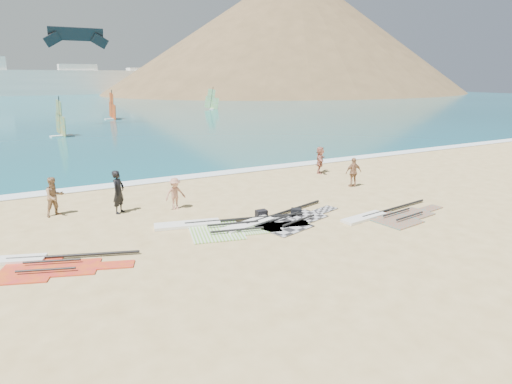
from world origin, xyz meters
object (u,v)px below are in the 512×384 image
rig_orange (389,216)px  person_wetsuit (119,192)px  gear_bag_far (296,212)px  beachgoer_mid (175,194)px  gear_bag_near (261,213)px  rig_green (221,226)px  beachgoer_left (54,197)px  beachgoer_back (354,172)px  rig_red (39,264)px  rig_grey (277,221)px  beachgoer_right (320,160)px

rig_orange → person_wetsuit: size_ratio=2.84×
gear_bag_far → beachgoer_mid: size_ratio=0.31×
gear_bag_near → beachgoer_mid: size_ratio=0.32×
rig_orange → gear_bag_near: 5.67m
rig_green → beachgoer_left: bearing=153.2°
rig_green → beachgoer_left: 7.72m
beachgoer_back → rig_red: bearing=20.4°
beachgoer_mid → rig_green: bearing=-80.3°
rig_red → beachgoer_back: 16.49m
person_wetsuit → beachgoer_mid: 2.53m
gear_bag_far → beachgoer_left: beachgoer_left is taller
rig_grey → rig_red: bearing=163.9°
rig_green → person_wetsuit: (-3.26, 4.00, 0.94)m
rig_green → beachgoer_right: 11.74m
gear_bag_near → person_wetsuit: person_wetsuit is taller
beachgoer_left → beachgoer_right: bearing=-15.3°
beachgoer_left → beachgoer_back: 15.39m
gear_bag_far → beachgoer_right: beachgoer_right is taller
rig_grey → gear_bag_far: bearing=3.6°
rig_green → rig_orange: 7.50m
gear_bag_far → beachgoer_mid: (-4.54, 3.39, 0.61)m
rig_green → rig_red: (-6.80, -0.52, -0.00)m
rig_red → beachgoer_back: beachgoer_back is taller
rig_grey → person_wetsuit: bearing=125.3°
beachgoer_left → beachgoer_mid: size_ratio=1.17×
beachgoer_mid → beachgoer_back: 10.21m
rig_green → beachgoer_back: beachgoer_back is taller
gear_bag_far → beachgoer_right: size_ratio=0.27×
rig_green → gear_bag_near: bearing=24.0°
person_wetsuit → beachgoer_left: (-2.60, 0.96, -0.11)m
person_wetsuit → beachgoer_left: 2.77m
gear_bag_near → beachgoer_back: bearing=17.3°
beachgoer_mid → beachgoer_back: bearing=-8.2°
rig_red → beachgoer_mid: (5.97, 3.85, 0.71)m
gear_bag_near → gear_bag_far: size_ratio=1.04×
beachgoer_right → beachgoer_back: bearing=-147.1°
beachgoer_mid → beachgoer_right: bearing=11.7°
rig_green → beachgoer_mid: size_ratio=4.24×
gear_bag_near → person_wetsuit: bearing=146.4°
rig_orange → beachgoer_mid: (-7.97, 5.65, 0.71)m
rig_orange → person_wetsuit: 12.20m
rig_green → beachgoer_right: bearing=46.5°
beachgoer_mid → person_wetsuit: bearing=160.3°
beachgoer_left → beachgoer_mid: (5.03, -1.63, -0.13)m
gear_bag_far → beachgoer_back: 6.30m
rig_grey → rig_red: (-9.20, 0.01, -0.00)m
gear_bag_far → beachgoer_right: (6.11, 6.45, 0.73)m
rig_orange → beachgoer_mid: 9.79m
rig_green → beachgoer_left: size_ratio=3.62×
gear_bag_near → gear_bag_far: bearing=-16.7°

